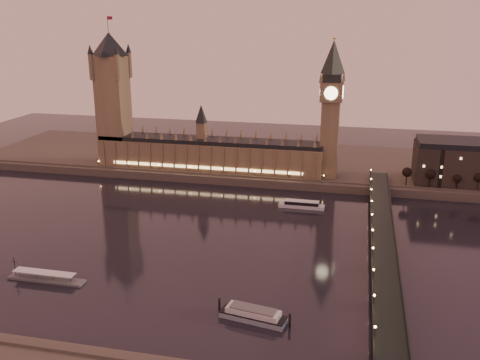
% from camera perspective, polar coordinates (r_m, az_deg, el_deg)
% --- Properties ---
extents(ground, '(700.00, 700.00, 0.00)m').
position_cam_1_polar(ground, '(312.39, -2.27, -6.34)').
color(ground, black).
rests_on(ground, ground).
extents(far_embankment, '(560.00, 130.00, 6.00)m').
position_cam_1_polar(far_embankment, '(460.06, 6.68, 1.74)').
color(far_embankment, '#423D35').
rests_on(far_embankment, ground).
extents(palace_of_westminster, '(180.00, 26.62, 52.00)m').
position_cam_1_polar(palace_of_westminster, '(426.39, -3.32, 3.19)').
color(palace_of_westminster, brown).
rests_on(palace_of_westminster, ground).
extents(victoria_tower, '(31.68, 31.68, 118.00)m').
position_cam_1_polar(victoria_tower, '(446.65, -13.45, 9.16)').
color(victoria_tower, brown).
rests_on(victoria_tower, ground).
extents(big_ben, '(17.68, 17.68, 104.00)m').
position_cam_1_polar(big_ben, '(402.52, 9.70, 8.27)').
color(big_ben, brown).
rests_on(big_ben, ground).
extents(westminster_bridge, '(13.20, 260.00, 15.30)m').
position_cam_1_polar(westminster_bridge, '(301.40, 14.92, -6.71)').
color(westminster_bridge, black).
rests_on(westminster_bridge, ground).
extents(bare_tree_0, '(6.07, 6.07, 12.35)m').
position_cam_1_polar(bare_tree_0, '(402.33, 17.59, 0.58)').
color(bare_tree_0, black).
rests_on(bare_tree_0, ground).
extents(bare_tree_1, '(6.07, 6.07, 12.35)m').
position_cam_1_polar(bare_tree_1, '(404.14, 19.86, 0.43)').
color(bare_tree_1, black).
rests_on(bare_tree_1, ground).
extents(bare_tree_2, '(6.07, 6.07, 12.35)m').
position_cam_1_polar(bare_tree_2, '(406.59, 22.11, 0.28)').
color(bare_tree_2, black).
rests_on(bare_tree_2, ground).
extents(cruise_boat_a, '(30.69, 6.70, 4.91)m').
position_cam_1_polar(cruise_boat_a, '(363.47, 6.59, -2.62)').
color(cruise_boat_a, silver).
rests_on(cruise_boat_a, ground).
extents(moored_barge, '(32.85, 13.05, 6.11)m').
position_cam_1_polar(moored_barge, '(234.80, 1.42, -14.15)').
color(moored_barge, '#8092A3').
rests_on(moored_barge, ground).
extents(pontoon_pier, '(39.38, 6.56, 10.50)m').
position_cam_1_polar(pontoon_pier, '(282.95, -19.98, -9.82)').
color(pontoon_pier, '#595B5E').
rests_on(pontoon_pier, ground).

